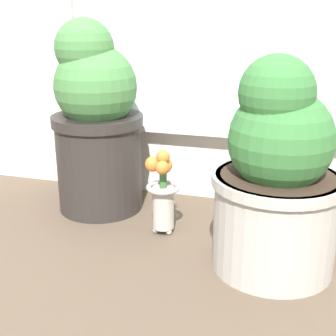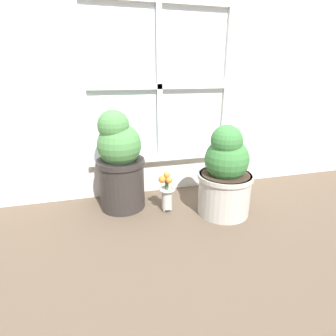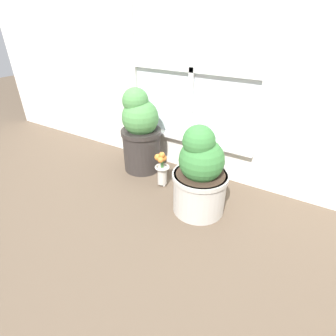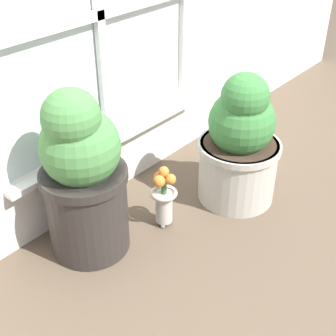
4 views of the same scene
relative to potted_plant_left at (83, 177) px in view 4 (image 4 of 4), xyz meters
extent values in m
plane|color=brown|center=(0.32, -0.42, -0.32)|extent=(10.00, 10.00, 0.00)
cube|color=silver|center=(0.32, 0.22, -0.18)|extent=(0.98, 0.05, 0.28)
cube|color=white|center=(0.32, 0.24, 0.46)|extent=(0.98, 0.02, 1.01)
cube|color=white|center=(0.32, 0.21, 0.46)|extent=(0.04, 0.02, 1.01)
cube|color=white|center=(0.32, 0.21, 0.46)|extent=(0.98, 0.02, 0.04)
cube|color=white|center=(0.32, 0.18, -0.05)|extent=(1.04, 0.06, 0.02)
cylinder|color=#2D2826|center=(0.00, 0.00, -0.15)|extent=(0.30, 0.30, 0.34)
cylinder|color=#2D2826|center=(0.00, 0.00, 0.00)|extent=(0.32, 0.32, 0.03)
cylinder|color=#38281E|center=(0.00, 0.00, 0.02)|extent=(0.27, 0.27, 0.01)
sphere|color=#477F42|center=(0.00, 0.00, 0.12)|extent=(0.28, 0.28, 0.28)
sphere|color=#477F42|center=(-0.03, -0.01, 0.25)|extent=(0.20, 0.20, 0.20)
ellipsoid|color=#477F42|center=(-0.07, -0.03, 0.10)|extent=(0.09, 0.15, 0.21)
cylinder|color=#B7B2A8|center=(0.63, -0.25, -0.19)|extent=(0.33, 0.33, 0.27)
cylinder|color=#B7B2A8|center=(0.63, -0.25, -0.06)|extent=(0.35, 0.35, 0.03)
cylinder|color=#38281E|center=(0.63, -0.25, -0.05)|extent=(0.30, 0.30, 0.01)
sphere|color=#387538|center=(0.63, -0.25, 0.05)|extent=(0.27, 0.27, 0.27)
sphere|color=#387538|center=(0.62, -0.26, 0.17)|extent=(0.19, 0.19, 0.19)
ellipsoid|color=#387538|center=(0.62, -0.17, 0.03)|extent=(0.18, 0.05, 0.22)
sphere|color=#BCB7AD|center=(0.28, -0.11, -0.31)|extent=(0.02, 0.02, 0.02)
sphere|color=#BCB7AD|center=(0.26, -0.15, -0.31)|extent=(0.02, 0.02, 0.02)
sphere|color=#BCB7AD|center=(0.30, -0.15, -0.31)|extent=(0.02, 0.02, 0.02)
cylinder|color=#BCB7AD|center=(0.28, -0.13, -0.23)|extent=(0.07, 0.07, 0.14)
torus|color=#BCB7AD|center=(0.28, -0.13, -0.17)|extent=(0.11, 0.11, 0.02)
cylinder|color=#386633|center=(0.28, -0.13, -0.13)|extent=(0.02, 0.02, 0.08)
sphere|color=orange|center=(0.28, -0.13, -0.06)|extent=(0.04, 0.04, 0.04)
sphere|color=orange|center=(0.28, -0.11, -0.10)|extent=(0.05, 0.05, 0.05)
sphere|color=orange|center=(0.25, -0.14, -0.09)|extent=(0.05, 0.05, 0.05)
sphere|color=orange|center=(0.29, -0.16, -0.09)|extent=(0.04, 0.04, 0.04)
camera|label=1|loc=(0.68, -1.45, 0.36)|focal=50.00mm
camera|label=2|loc=(-0.11, -1.64, 0.55)|focal=28.00mm
camera|label=3|loc=(1.17, -1.52, 0.79)|focal=28.00mm
camera|label=4|loc=(-0.85, -1.11, 0.92)|focal=50.00mm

